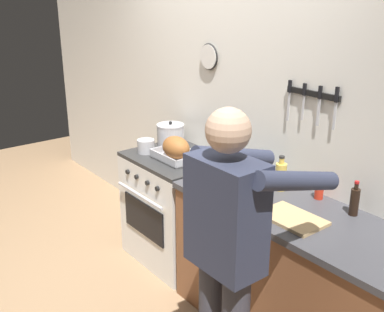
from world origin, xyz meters
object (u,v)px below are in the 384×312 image
object	(u,v)px
stock_pot	(171,135)
bottle_cooking_oil	(281,176)
stove	(176,208)
bottle_dish_soap	(253,168)
cutting_board	(292,218)
saucepan	(146,146)
person_cook	(228,248)
bottle_hot_sauce	(319,189)
roasting_pan	(176,149)
bottle_soy_sauce	(355,201)

from	to	relation	value
stock_pot	bottle_cooking_oil	bearing A→B (deg)	1.90
stove	bottle_dish_soap	bearing A→B (deg)	9.56
cutting_board	bottle_dish_soap	bearing A→B (deg)	156.98
saucepan	bottle_dish_soap	world-z (taller)	bottle_dish_soap
person_cook	bottle_hot_sauce	xyz separation A→B (m)	(-0.16, 0.91, 0.01)
stove	stock_pot	bearing A→B (deg)	152.68
stove	cutting_board	xyz separation A→B (m)	(1.28, -0.11, 0.46)
roasting_pan	stock_pot	bearing A→B (deg)	151.56
stove	bottle_soy_sauce	size ratio (longest dim) A/B	4.25
stove	bottle_dish_soap	world-z (taller)	bottle_dish_soap
bottle_cooking_oil	bottle_soy_sauce	world-z (taller)	bottle_cooking_oil
stove	cutting_board	size ratio (longest dim) A/B	2.50
bottle_cooking_oil	person_cook	bearing A→B (deg)	-63.94
stove	bottle_cooking_oil	bearing A→B (deg)	9.37
cutting_board	bottle_soy_sauce	world-z (taller)	bottle_soy_sauce
roasting_pan	bottle_soy_sauce	size ratio (longest dim) A/B	1.66
bottle_hot_sauce	roasting_pan	bearing A→B (deg)	-166.01
person_cook	bottle_cooking_oil	xyz separation A→B (m)	(-0.40, 0.82, 0.05)
roasting_pan	bottle_hot_sauce	size ratio (longest dim) A/B	2.26
stove	stock_pot	size ratio (longest dim) A/B	3.91
person_cook	bottle_soy_sauce	bearing A→B (deg)	-8.41
cutting_board	bottle_cooking_oil	distance (m)	0.44
stock_pot	cutting_board	distance (m)	1.53
stock_pot	bottle_soy_sauce	distance (m)	1.69
cutting_board	bottle_soy_sauce	distance (m)	0.38
stove	stock_pot	world-z (taller)	stock_pot
saucepan	stock_pot	bearing A→B (deg)	91.43
roasting_pan	bottle_soy_sauce	distance (m)	1.42
person_cook	roasting_pan	size ratio (longest dim) A/B	4.72
stove	bottle_cooking_oil	xyz separation A→B (m)	(0.95, 0.16, 0.55)
stove	bottle_dish_soap	xyz separation A→B (m)	(0.73, 0.12, 0.54)
cutting_board	bottle_cooking_oil	size ratio (longest dim) A/B	1.53
stock_pot	cutting_board	world-z (taller)	stock_pot
person_cook	saucepan	bearing A→B (deg)	69.59
roasting_pan	bottle_dish_soap	bearing A→B (deg)	13.63
person_cook	stock_pot	distance (m)	1.76
person_cook	bottle_hot_sauce	size ratio (longest dim) A/B	10.64
roasting_pan	stock_pot	distance (m)	0.33
stove	cutting_board	world-z (taller)	cutting_board
roasting_pan	bottle_soy_sauce	world-z (taller)	bottle_soy_sauce
stock_pot	bottle_dish_soap	world-z (taller)	bottle_dish_soap
stove	bottle_hot_sauce	bearing A→B (deg)	11.50
person_cook	cutting_board	bearing A→B (deg)	5.50
bottle_cooking_oil	bottle_soy_sauce	xyz separation A→B (m)	(0.51, 0.06, -0.01)
bottle_dish_soap	bottle_hot_sauce	world-z (taller)	bottle_dish_soap
stock_pot	bottle_dish_soap	size ratio (longest dim) A/B	1.04
bottle_hot_sauce	stove	bearing A→B (deg)	-168.50
stock_pot	cutting_board	xyz separation A→B (m)	(1.51, -0.23, -0.08)
bottle_dish_soap	bottle_cooking_oil	xyz separation A→B (m)	(0.22, 0.03, 0.01)
cutting_board	bottle_hot_sauce	distance (m)	0.37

